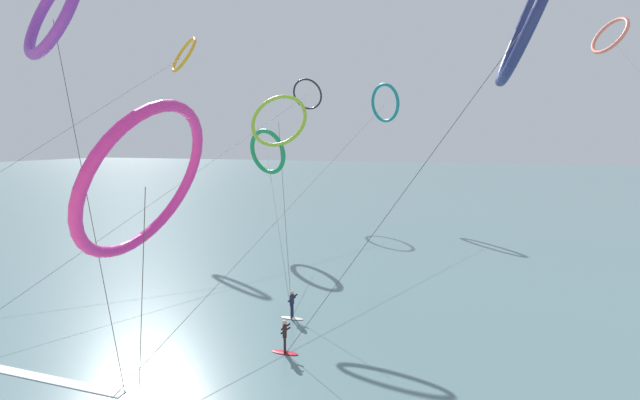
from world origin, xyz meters
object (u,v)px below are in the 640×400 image
at_px(kite_navy, 530,16).
at_px(kite_emerald, 267,152).
at_px(kite_teal, 385,103).
at_px(kite_charcoal, 307,94).
at_px(kite_amber, 184,55).
at_px(kite_magenta, 145,181).
at_px(kite_lime, 279,120).
at_px(surfer_crimson, 285,339).
at_px(kite_violet, 53,14).
at_px(kite_coral, 610,36).
at_px(surfer_ivory, 292,306).

bearing_deg(kite_navy, kite_emerald, -142.67).
height_order(kite_emerald, kite_teal, kite_teal).
bearing_deg(kite_charcoal, kite_amber, 55.61).
relative_size(kite_magenta, kite_lime, 0.84).
distance_m(surfer_crimson, kite_navy, 16.86).
distance_m(kite_violet, kite_teal, 45.47).
relative_size(kite_magenta, kite_navy, 0.72).
bearing_deg(kite_emerald, kite_navy, 149.26).
bearing_deg(kite_violet, kite_coral, 75.06).
height_order(kite_magenta, kite_amber, kite_amber).
bearing_deg(kite_teal, kite_magenta, 128.14).
bearing_deg(kite_emerald, surfer_ivory, 138.55).
bearing_deg(kite_teal, kite_navy, 141.70).
height_order(kite_magenta, kite_coral, kite_coral).
height_order(kite_violet, kite_teal, kite_teal).
relative_size(kite_emerald, kite_navy, 1.12).
bearing_deg(kite_magenta, kite_lime, -170.91).
distance_m(kite_magenta, kite_violet, 10.29).
bearing_deg(kite_lime, kite_navy, -44.47).
bearing_deg(kite_violet, kite_charcoal, 118.13).
bearing_deg(kite_magenta, kite_violet, -119.41).
height_order(kite_amber, kite_coral, kite_coral).
distance_m(surfer_crimson, kite_coral, 48.15).
distance_m(surfer_ivory, kite_coral, 45.77).
xyz_separation_m(kite_lime, kite_teal, (2.64, 30.12, 3.55)).
xyz_separation_m(surfer_crimson, kite_magenta, (-1.06, -7.98, 8.46)).
bearing_deg(surfer_crimson, kite_lime, 2.44).
bearing_deg(kite_coral, kite_magenta, -56.73).
xyz_separation_m(kite_magenta, kite_lime, (-3.71, 18.66, 2.60)).
bearing_deg(kite_coral, kite_lime, -75.06).
xyz_separation_m(surfer_crimson, kite_charcoal, (-13.25, 40.72, 16.07)).
height_order(surfer_ivory, kite_coral, kite_coral).
xyz_separation_m(surfer_crimson, kite_emerald, (-10.36, 20.78, 8.49)).
bearing_deg(kite_magenta, kite_emerald, -164.24).
bearing_deg(kite_emerald, kite_teal, -92.40).
bearing_deg(surfer_crimson, kite_amber, 19.61).
distance_m(kite_magenta, kite_teal, 49.18).
height_order(surfer_ivory, kite_magenta, kite_magenta).
height_order(surfer_crimson, kite_navy, kite_navy).
xyz_separation_m(kite_navy, kite_violet, (-17.91, -0.66, 1.37)).
distance_m(kite_charcoal, kite_teal, 11.21).
bearing_deg(kite_coral, kite_charcoal, -124.78).
distance_m(surfer_crimson, kite_violet, 17.45).
bearing_deg(kite_coral, kite_violet, -65.81).
bearing_deg(kite_charcoal, surfer_crimson, 115.82).
height_order(kite_charcoal, kite_violet, kite_charcoal).
bearing_deg(kite_magenta, kite_navy, 110.19).
xyz_separation_m(surfer_ivory, kite_lime, (-3.59, 6.70, 11.06)).
xyz_separation_m(kite_magenta, kite_navy, (10.67, 4.39, 4.92)).
relative_size(surfer_ivory, kite_violet, 0.10).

